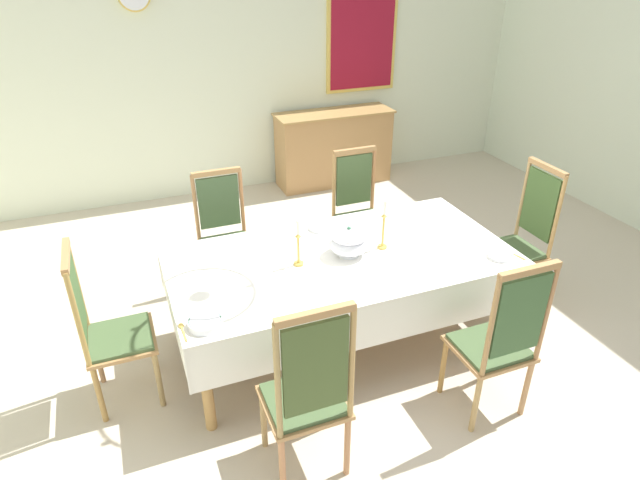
{
  "coord_description": "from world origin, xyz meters",
  "views": [
    {
      "loc": [
        -1.35,
        -3.04,
        2.68
      ],
      "look_at": [
        -0.14,
        0.02,
        0.88
      ],
      "focal_mm": 30.48,
      "sensor_mm": 36.0,
      "label": 1
    }
  ],
  "objects_px": {
    "chair_south_b": "(499,340)",
    "framed_painting": "(362,35)",
    "candlestick_west": "(298,247)",
    "bowl_near_right": "(205,322)",
    "chair_head_west": "(106,328)",
    "candlestick_east": "(383,229)",
    "chair_north_a": "(225,234)",
    "spoon_primary": "(510,252)",
    "dining_table": "(341,265)",
    "chair_north_b": "(359,210)",
    "spoon_secondary": "(182,328)",
    "sideboard": "(334,148)",
    "soup_tureen": "(349,241)",
    "chair_head_east": "(522,236)",
    "chair_south_a": "(308,392)",
    "bowl_near_left": "(501,254)",
    "bowl_far_left": "(319,227)"
  },
  "relations": [
    {
      "from": "chair_head_west",
      "to": "framed_painting",
      "type": "relative_size",
      "value": 0.86
    },
    {
      "from": "chair_north_b",
      "to": "framed_painting",
      "type": "xyz_separation_m",
      "value": [
        1.02,
        2.19,
        1.16
      ]
    },
    {
      "from": "spoon_secondary",
      "to": "sideboard",
      "type": "height_order",
      "value": "sideboard"
    },
    {
      "from": "soup_tureen",
      "to": "framed_painting",
      "type": "height_order",
      "value": "framed_painting"
    },
    {
      "from": "dining_table",
      "to": "sideboard",
      "type": "relative_size",
      "value": 1.66
    },
    {
      "from": "bowl_far_left",
      "to": "sideboard",
      "type": "distance_m",
      "value": 2.78
    },
    {
      "from": "chair_north_b",
      "to": "spoon_secondary",
      "type": "distance_m",
      "value": 2.29
    },
    {
      "from": "chair_south_b",
      "to": "framed_painting",
      "type": "bearing_deg",
      "value": 76.28
    },
    {
      "from": "chair_north_b",
      "to": "soup_tureen",
      "type": "bearing_deg",
      "value": 60.9
    },
    {
      "from": "chair_head_west",
      "to": "candlestick_east",
      "type": "height_order",
      "value": "chair_head_west"
    },
    {
      "from": "candlestick_west",
      "to": "bowl_near_right",
      "type": "relative_size",
      "value": 1.7
    },
    {
      "from": "chair_head_west",
      "to": "chair_head_east",
      "type": "bearing_deg",
      "value": 90.0
    },
    {
      "from": "chair_head_west",
      "to": "candlestick_west",
      "type": "xyz_separation_m",
      "value": [
        1.28,
        0.0,
        0.31
      ]
    },
    {
      "from": "chair_north_a",
      "to": "dining_table",
      "type": "bearing_deg",
      "value": 122.15
    },
    {
      "from": "dining_table",
      "to": "bowl_near_right",
      "type": "relative_size",
      "value": 12.0
    },
    {
      "from": "bowl_near_left",
      "to": "sideboard",
      "type": "distance_m",
      "value": 3.38
    },
    {
      "from": "dining_table",
      "to": "chair_north_b",
      "type": "bearing_deg",
      "value": 58.68
    },
    {
      "from": "chair_head_east",
      "to": "candlestick_west",
      "type": "xyz_separation_m",
      "value": [
        -1.92,
        -0.0,
        0.3
      ]
    },
    {
      "from": "chair_north_a",
      "to": "soup_tureen",
      "type": "height_order",
      "value": "chair_north_a"
    },
    {
      "from": "sideboard",
      "to": "framed_painting",
      "type": "height_order",
      "value": "framed_painting"
    },
    {
      "from": "bowl_near_left",
      "to": "sideboard",
      "type": "xyz_separation_m",
      "value": [
        0.15,
        3.36,
        -0.32
      ]
    },
    {
      "from": "candlestick_west",
      "to": "spoon_secondary",
      "type": "relative_size",
      "value": 1.9
    },
    {
      "from": "chair_north_b",
      "to": "chair_head_west",
      "type": "xyz_separation_m",
      "value": [
        -2.21,
        -1.0,
        0.01
      ]
    },
    {
      "from": "candlestick_west",
      "to": "chair_south_b",
      "type": "bearing_deg",
      "value": -47.22
    },
    {
      "from": "chair_north_a",
      "to": "framed_painting",
      "type": "distance_m",
      "value": 3.36
    },
    {
      "from": "soup_tureen",
      "to": "spoon_secondary",
      "type": "bearing_deg",
      "value": -161.13
    },
    {
      "from": "bowl_near_left",
      "to": "framed_painting",
      "type": "relative_size",
      "value": 0.13
    },
    {
      "from": "framed_painting",
      "to": "spoon_secondary",
      "type": "bearing_deg",
      "value": -127.87
    },
    {
      "from": "bowl_near_right",
      "to": "soup_tureen",
      "type": "bearing_deg",
      "value": 22.13
    },
    {
      "from": "dining_table",
      "to": "sideboard",
      "type": "distance_m",
      "value": 3.17
    },
    {
      "from": "bowl_near_right",
      "to": "spoon_secondary",
      "type": "xyz_separation_m",
      "value": [
        -0.13,
        0.03,
        -0.02
      ]
    },
    {
      "from": "bowl_far_left",
      "to": "candlestick_west",
      "type": "bearing_deg",
      "value": -126.63
    },
    {
      "from": "chair_south_a",
      "to": "spoon_primary",
      "type": "height_order",
      "value": "chair_south_a"
    },
    {
      "from": "chair_head_west",
      "to": "candlestick_east",
      "type": "distance_m",
      "value": 1.95
    },
    {
      "from": "chair_head_west",
      "to": "candlestick_west",
      "type": "distance_m",
      "value": 1.32
    },
    {
      "from": "framed_painting",
      "to": "sideboard",
      "type": "bearing_deg",
      "value": -151.0
    },
    {
      "from": "chair_north_b",
      "to": "bowl_far_left",
      "type": "distance_m",
      "value": 0.85
    },
    {
      "from": "soup_tureen",
      "to": "spoon_secondary",
      "type": "distance_m",
      "value": 1.3
    },
    {
      "from": "dining_table",
      "to": "bowl_far_left",
      "type": "bearing_deg",
      "value": 89.65
    },
    {
      "from": "candlestick_west",
      "to": "framed_painting",
      "type": "distance_m",
      "value": 3.83
    },
    {
      "from": "chair_north_a",
      "to": "sideboard",
      "type": "xyz_separation_m",
      "value": [
        1.8,
        1.94,
        -0.1
      ]
    },
    {
      "from": "chair_south_a",
      "to": "framed_painting",
      "type": "xyz_separation_m",
      "value": [
        2.26,
        4.2,
        1.13
      ]
    },
    {
      "from": "candlestick_east",
      "to": "bowl_near_left",
      "type": "distance_m",
      "value": 0.83
    },
    {
      "from": "bowl_far_left",
      "to": "sideboard",
      "type": "relative_size",
      "value": 0.1
    },
    {
      "from": "chair_head_west",
      "to": "chair_south_a",
      "type": "bearing_deg",
      "value": 44.06
    },
    {
      "from": "chair_north_a",
      "to": "spoon_primary",
      "type": "height_order",
      "value": "chair_north_a"
    },
    {
      "from": "chair_south_b",
      "to": "candlestick_west",
      "type": "height_order",
      "value": "chair_south_b"
    },
    {
      "from": "chair_south_a",
      "to": "chair_south_b",
      "type": "height_order",
      "value": "chair_south_a"
    },
    {
      "from": "dining_table",
      "to": "candlestick_east",
      "type": "distance_m",
      "value": 0.39
    },
    {
      "from": "spoon_secondary",
      "to": "framed_painting",
      "type": "relative_size",
      "value": 0.13
    }
  ]
}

